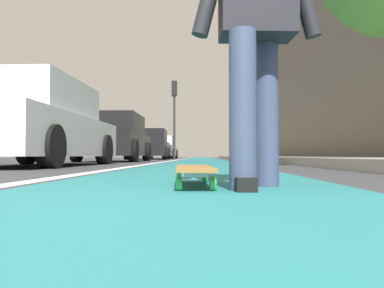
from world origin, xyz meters
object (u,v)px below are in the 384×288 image
parked_car_end (161,148)px  skater_person (256,16)px  parked_car_far (149,145)px  traffic_light (174,105)px  skateboard (194,170)px  parked_car_near (36,126)px  parked_car_mid (115,139)px

parked_car_end → skater_person: bearing=-172.4°
parked_car_far → traffic_light: bearing=-40.5°
parked_car_far → traffic_light: size_ratio=0.98×
traffic_light → parked_car_end: bearing=14.0°
skateboard → parked_car_near: 5.31m
skater_person → parked_car_mid: skater_person is taller
skater_person → parked_car_end: (23.55, 3.15, -0.24)m
skateboard → parked_car_end: parked_car_end is taller
skateboard → parked_car_far: 17.10m
parked_car_far → traffic_light: (1.37, -1.17, 2.18)m
skater_person → parked_car_far: bearing=10.1°
parked_car_far → parked_car_end: size_ratio=0.92×
parked_car_near → parked_car_mid: (5.52, -0.12, 0.01)m
skateboard → parked_car_far: parked_car_far is taller
skater_person → parked_car_near: bearing=35.3°
skateboard → skater_person: size_ratio=0.52×
parked_car_near → parked_car_mid: bearing=-1.2°
parked_car_near → parked_car_mid: size_ratio=1.08×
skater_person → parked_car_near: (4.56, 3.23, -0.24)m
skater_person → parked_car_near: size_ratio=0.37×
parked_car_near → parked_car_end: 18.99m
parked_car_far → skater_person: bearing=-169.9°
skateboard → skater_person: 0.92m
skater_person → parked_car_mid: bearing=17.1°
parked_car_far → parked_car_mid: bearing=179.4°
parked_car_near → skater_person: bearing=-144.7°
parked_car_mid → skateboard: bearing=-164.4°
traffic_light → parked_car_far: bearing=139.5°
skater_person → parked_car_end: 23.76m
parked_car_mid → parked_car_near: bearing=178.8°
parked_car_end → parked_car_mid: bearing=-179.8°
skater_person → parked_car_far: size_ratio=0.40×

